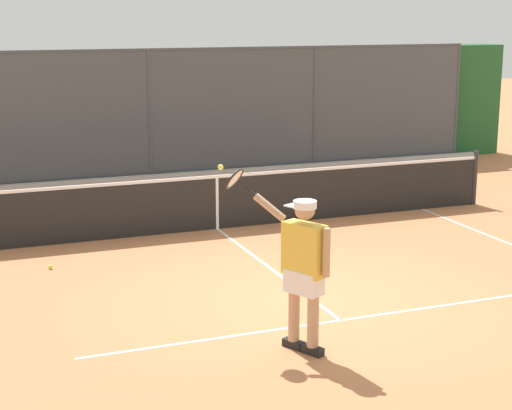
# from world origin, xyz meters

# --- Properties ---
(ground_plane) EXTENTS (60.00, 60.00, 0.00)m
(ground_plane) POSITION_xyz_m (0.00, 0.00, 0.00)
(ground_plane) COLOR #C67A4C
(court_line_markings) EXTENTS (8.39, 8.73, 0.01)m
(court_line_markings) POSITION_xyz_m (0.00, 1.32, 0.00)
(court_line_markings) COLOR white
(court_line_markings) RESTS_ON ground
(fence_backdrop) EXTENTS (19.14, 1.37, 2.94)m
(fence_backdrop) POSITION_xyz_m (0.00, -9.16, 1.43)
(fence_backdrop) COLOR #474C51
(fence_backdrop) RESTS_ON ground
(tennis_net) EXTENTS (10.78, 0.09, 1.07)m
(tennis_net) POSITION_xyz_m (0.00, -3.84, 0.49)
(tennis_net) COLOR #2D2D2D
(tennis_net) RESTS_ON ground
(tennis_player) EXTENTS (0.93, 1.19, 2.03)m
(tennis_player) POSITION_xyz_m (0.83, 1.63, 1.03)
(tennis_player) COLOR black
(tennis_player) RESTS_ON ground
(tennis_ball_by_sideline) EXTENTS (0.07, 0.07, 0.07)m
(tennis_ball_by_sideline) POSITION_xyz_m (3.06, -2.49, 0.03)
(tennis_ball_by_sideline) COLOR #D6E042
(tennis_ball_by_sideline) RESTS_ON ground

